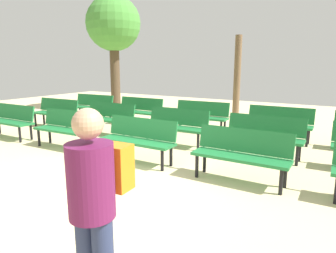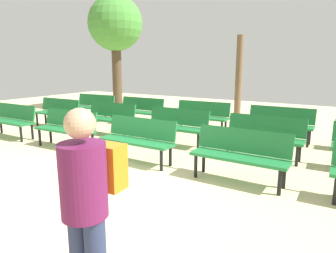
# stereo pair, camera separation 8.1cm
# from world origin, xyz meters

# --- Properties ---
(ground_plane) EXTENTS (25.38, 25.38, 0.00)m
(ground_plane) POSITION_xyz_m (0.00, 0.00, 0.00)
(ground_plane) COLOR beige
(bench_r0_c0) EXTENTS (1.61, 0.52, 0.87)m
(bench_r0_c0) POSITION_xyz_m (-4.23, 1.45, 0.50)
(bench_r0_c0) COLOR #1E7238
(bench_r0_c0) RESTS_ON ground_plane
(bench_r0_c1) EXTENTS (1.62, 0.56, 0.87)m
(bench_r0_c1) POSITION_xyz_m (-2.14, 1.54, 0.50)
(bench_r0_c1) COLOR #1E7238
(bench_r0_c1) RESTS_ON ground_plane
(bench_r0_c2) EXTENTS (1.60, 0.49, 0.87)m
(bench_r0_c2) POSITION_xyz_m (-0.07, 1.58, 0.50)
(bench_r0_c2) COLOR #1E7238
(bench_r0_c2) RESTS_ON ground_plane
(bench_r0_c3) EXTENTS (1.60, 0.49, 0.87)m
(bench_r0_c3) POSITION_xyz_m (2.02, 1.63, 0.50)
(bench_r0_c3) COLOR #1E7238
(bench_r0_c3) RESTS_ON ground_plane
(bench_r1_c0) EXTENTS (1.62, 0.54, 0.87)m
(bench_r1_c0) POSITION_xyz_m (-4.31, 2.98, 0.50)
(bench_r1_c0) COLOR #1E7238
(bench_r1_c0) RESTS_ON ground_plane
(bench_r1_c1) EXTENTS (1.61, 0.52, 0.87)m
(bench_r1_c1) POSITION_xyz_m (-2.25, 3.09, 0.50)
(bench_r1_c1) COLOR #1E7238
(bench_r1_c1) RESTS_ON ground_plane
(bench_r1_c2) EXTENTS (1.61, 0.50, 0.87)m
(bench_r1_c2) POSITION_xyz_m (-0.09, 3.12, 0.50)
(bench_r1_c2) COLOR #1E7238
(bench_r1_c2) RESTS_ON ground_plane
(bench_r1_c3) EXTENTS (1.61, 0.50, 0.87)m
(bench_r1_c3) POSITION_xyz_m (2.00, 3.18, 0.50)
(bench_r1_c3) COLOR #1E7238
(bench_r1_c3) RESTS_ON ground_plane
(bench_r2_c0) EXTENTS (1.63, 0.58, 0.87)m
(bench_r2_c0) POSITION_xyz_m (-4.30, 4.53, 0.50)
(bench_r2_c0) COLOR #1E7238
(bench_r2_c0) RESTS_ON ground_plane
(bench_r2_c1) EXTENTS (1.61, 0.51, 0.87)m
(bench_r2_c1) POSITION_xyz_m (-2.30, 4.59, 0.50)
(bench_r2_c1) COLOR #1E7238
(bench_r2_c1) RESTS_ON ground_plane
(bench_r2_c2) EXTENTS (1.62, 0.57, 0.87)m
(bench_r2_c2) POSITION_xyz_m (-0.20, 4.73, 0.50)
(bench_r2_c2) COLOR #1E7238
(bench_r2_c2) RESTS_ON ground_plane
(bench_r2_c3) EXTENTS (1.61, 0.51, 0.87)m
(bench_r2_c3) POSITION_xyz_m (1.98, 4.76, 0.50)
(bench_r2_c3) COLOR #1E7238
(bench_r2_c3) RESTS_ON ground_plane
(tree_0) EXTENTS (0.24, 0.24, 2.94)m
(tree_0) POSITION_xyz_m (-0.14, 7.62, 1.47)
(tree_0) COLOR brown
(tree_0) RESTS_ON ground_plane
(tree_1) EXTENTS (2.30, 2.30, 4.77)m
(tree_1) POSITION_xyz_m (-5.45, 7.08, 3.53)
(tree_1) COLOR #4C3A28
(tree_1) RESTS_ON ground_plane
(visitor_with_backpack) EXTENTS (0.36, 0.54, 1.65)m
(visitor_with_backpack) POSITION_xyz_m (1.97, -1.65, 0.94)
(visitor_with_backpack) COLOR navy
(visitor_with_backpack) RESTS_ON ground_plane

